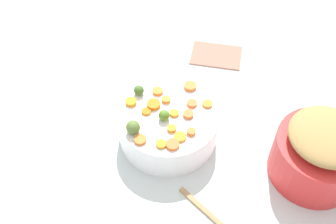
{
  "coord_description": "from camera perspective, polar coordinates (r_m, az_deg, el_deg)",
  "views": [
    {
      "loc": [
        0.41,
        -0.63,
        1.04
      ],
      "look_at": [
        -0.03,
        -0.03,
        0.14
      ],
      "focal_mm": 43.61,
      "sensor_mm": 36.0,
      "label": 1
    }
  ],
  "objects": [
    {
      "name": "serving_bowl_carrots",
      "position": [
        1.22,
        -0.0,
        -1.93
      ],
      "size": [
        0.3,
        0.3,
        0.11
      ],
      "primitive_type": "cylinder",
      "color": "white",
      "rests_on": "tabletop"
    },
    {
      "name": "carrot_slice_6",
      "position": [
        1.21,
        -0.27,
        1.72
      ],
      "size": [
        0.03,
        0.03,
        0.01
      ],
      "primitive_type": "cylinder",
      "rotation": [
        0.0,
        0.0,
        1.89
      ],
      "color": "orange",
      "rests_on": "serving_bowl_carrots"
    },
    {
      "name": "brussels_sprout_2",
      "position": [
        1.16,
        -0.55,
        -0.47
      ],
      "size": [
        0.03,
        0.03,
        0.03
      ],
      "primitive_type": "sphere",
      "color": "#588325",
      "rests_on": "serving_bowl_carrots"
    },
    {
      "name": "carrot_slice_8",
      "position": [
        1.23,
        -1.44,
        2.92
      ],
      "size": [
        0.04,
        0.04,
        0.01
      ],
      "primitive_type": "cylinder",
      "rotation": [
        0.0,
        0.0,
        5.08
      ],
      "color": "orange",
      "rests_on": "serving_bowl_carrots"
    },
    {
      "name": "carrot_slice_12",
      "position": [
        1.2,
        3.57,
        1.09
      ],
      "size": [
        0.04,
        0.04,
        0.01
      ],
      "primitive_type": "cylinder",
      "rotation": [
        0.0,
        0.0,
        3.4
      ],
      "color": "orange",
      "rests_on": "serving_bowl_carrots"
    },
    {
      "name": "carrot_slice_5",
      "position": [
        1.21,
        5.53,
        1.13
      ],
      "size": [
        0.04,
        0.04,
        0.01
      ],
      "primitive_type": "cylinder",
      "rotation": [
        0.0,
        0.0,
        0.72
      ],
      "color": "orange",
      "rests_on": "serving_bowl_carrots"
    },
    {
      "name": "carrot_slice_13",
      "position": [
        1.2,
        -2.02,
        1.07
      ],
      "size": [
        0.04,
        0.04,
        0.01
      ],
      "primitive_type": "cylinder",
      "rotation": [
        0.0,
        0.0,
        4.59
      ],
      "color": "orange",
      "rests_on": "serving_bowl_carrots"
    },
    {
      "name": "carrot_slice_4",
      "position": [
        1.11,
        -0.95,
        -4.51
      ],
      "size": [
        0.03,
        0.03,
        0.01
      ],
      "primitive_type": "cylinder",
      "rotation": [
        0.0,
        0.0,
        1.73
      ],
      "color": "orange",
      "rests_on": "serving_bowl_carrots"
    },
    {
      "name": "carrot_slice_14",
      "position": [
        1.21,
        -5.2,
        1.4
      ],
      "size": [
        0.04,
        0.04,
        0.01
      ],
      "primitive_type": "cylinder",
      "rotation": [
        0.0,
        0.0,
        4.79
      ],
      "color": "orange",
      "rests_on": "serving_bowl_carrots"
    },
    {
      "name": "carrot_slice_9",
      "position": [
        1.14,
        3.27,
        -2.78
      ],
      "size": [
        0.03,
        0.03,
        0.01
      ],
      "primitive_type": "cylinder",
      "rotation": [
        0.0,
        0.0,
        5.77
      ],
      "color": "orange",
      "rests_on": "serving_bowl_carrots"
    },
    {
      "name": "metal_pot",
      "position": [
        1.21,
        20.1,
        -5.98
      ],
      "size": [
        0.25,
        0.25,
        0.14
      ],
      "primitive_type": "cylinder",
      "color": "red",
      "rests_on": "tabletop"
    },
    {
      "name": "tabletop",
      "position": [
        1.28,
        2.08,
        -3.56
      ],
      "size": [
        2.4,
        2.4,
        0.02
      ],
      "primitive_type": "cube",
      "color": "silver",
      "rests_on": "ground"
    },
    {
      "name": "carrot_slice_0",
      "position": [
        1.12,
        -3.91,
        -3.87
      ],
      "size": [
        0.04,
        0.04,
        0.01
      ],
      "primitive_type": "cylinder",
      "rotation": [
        0.0,
        0.0,
        3.12
      ],
      "color": "orange",
      "rests_on": "serving_bowl_carrots"
    },
    {
      "name": "carrot_slice_3",
      "position": [
        1.14,
        0.51,
        -2.34
      ],
      "size": [
        0.03,
        0.03,
        0.01
      ],
      "primitive_type": "cylinder",
      "rotation": [
        0.0,
        0.0,
        4.97
      ],
      "color": "orange",
      "rests_on": "serving_bowl_carrots"
    },
    {
      "name": "dish_towel",
      "position": [
        1.52,
        6.75,
        7.88
      ],
      "size": [
        0.22,
        0.19,
        0.01
      ],
      "primitive_type": "cube",
      "rotation": [
        0.0,
        0.0,
        0.45
      ],
      "color": "#AB7663",
      "rests_on": "tabletop"
    },
    {
      "name": "carrot_slice_1",
      "position": [
        1.18,
        0.91,
        -0.19
      ],
      "size": [
        0.03,
        0.03,
        0.01
      ],
      "primitive_type": "cylinder",
      "rotation": [
        0.0,
        0.0,
        4.85
      ],
      "color": "orange",
      "rests_on": "serving_bowl_carrots"
    },
    {
      "name": "brussels_sprout_0",
      "position": [
        1.13,
        -4.9,
        -2.13
      ],
      "size": [
        0.04,
        0.04,
        0.04
      ],
      "primitive_type": "sphere",
      "color": "olive",
      "rests_on": "serving_bowl_carrots"
    },
    {
      "name": "carrot_slice_2",
      "position": [
        1.25,
        3.14,
        3.62
      ],
      "size": [
        0.05,
        0.05,
        0.01
      ],
      "primitive_type": "cylinder",
      "rotation": [
        0.0,
        0.0,
        0.95
      ],
      "color": "orange",
      "rests_on": "serving_bowl_carrots"
    },
    {
      "name": "carrot_slice_10",
      "position": [
        1.17,
        2.85,
        -0.35
      ],
      "size": [
        0.04,
        0.04,
        0.01
      ],
      "primitive_type": "cylinder",
      "rotation": [
        0.0,
        0.0,
        1.38
      ],
      "color": "orange",
      "rests_on": "serving_bowl_carrots"
    },
    {
      "name": "carrot_slice_11",
      "position": [
        1.13,
        1.71,
        -3.49
      ],
      "size": [
        0.05,
        0.05,
        0.01
      ],
      "primitive_type": "cylinder",
      "rotation": [
        0.0,
        0.0,
        0.63
      ],
      "color": "orange",
      "rests_on": "serving_bowl_carrots"
    },
    {
      "name": "stuffing_mound",
      "position": [
        1.13,
        21.44,
        -3.15
      ],
      "size": [
        0.2,
        0.2,
        0.06
      ],
      "primitive_type": "ellipsoid",
      "color": "tan",
      "rests_on": "metal_pot"
    },
    {
      "name": "brussels_sprout_1",
      "position": [
        1.23,
        -4.09,
        3.04
      ],
      "size": [
        0.03,
        0.03,
        0.03
      ],
      "primitive_type": "sphere",
      "color": "#48712C",
      "rests_on": "serving_bowl_carrots"
    },
    {
      "name": "carrot_slice_15",
      "position": [
        1.11,
        0.65,
        -4.56
      ],
      "size": [
        0.05,
        0.05,
        0.01
      ],
      "primitive_type": "cylinder",
      "rotation": [
        0.0,
        0.0,
        2.39
      ],
      "color": "orange",
      "rests_on": "serving_bowl_carrots"
    },
    {
      "name": "carrot_slice_7",
      "position": [
        1.19,
        -3.05,
        0.07
      ],
      "size": [
        0.04,
        0.04,
        0.01
      ],
      "primitive_type": "cylinder",
      "rotation": [
        0.0,
        0.0,
        2.32
      ],
      "color": "orange",
      "rests_on": "serving_bowl_carrots"
    }
  ]
}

